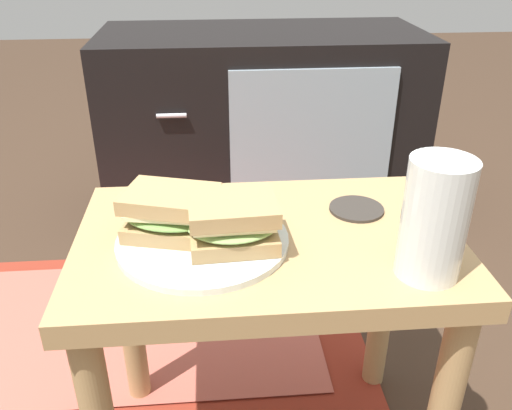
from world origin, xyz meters
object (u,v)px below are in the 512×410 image
(coaster, at_px, (356,209))
(sandwich_front, at_px, (171,213))
(tv_cabinet, at_px, (262,125))
(beer_glass, at_px, (434,221))
(plate, at_px, (203,241))
(sandwich_back, at_px, (233,221))

(coaster, bearing_deg, sandwich_front, -167.43)
(tv_cabinet, distance_m, sandwich_front, 1.00)
(sandwich_front, distance_m, beer_glass, 0.35)
(plate, bearing_deg, sandwich_back, -20.16)
(tv_cabinet, height_order, plate, tv_cabinet)
(coaster, bearing_deg, plate, -161.91)
(sandwich_front, height_order, beer_glass, beer_glass)
(plate, height_order, coaster, plate)
(plate, height_order, sandwich_front, sandwich_front)
(tv_cabinet, distance_m, coaster, 0.90)
(tv_cabinet, bearing_deg, beer_glass, -83.88)
(plate, relative_size, beer_glass, 1.53)
(plate, bearing_deg, beer_glass, -18.17)
(plate, distance_m, sandwich_back, 0.06)
(tv_cabinet, bearing_deg, sandwich_back, -97.77)
(tv_cabinet, xyz_separation_m, sandwich_front, (-0.22, -0.95, 0.21))
(plate, bearing_deg, coaster, 18.09)
(tv_cabinet, bearing_deg, plate, -100.36)
(beer_glass, distance_m, coaster, 0.20)
(sandwich_back, xyz_separation_m, beer_glass, (0.25, -0.08, 0.03))
(tv_cabinet, distance_m, sandwich_back, 1.01)
(beer_glass, bearing_deg, sandwich_back, 162.18)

